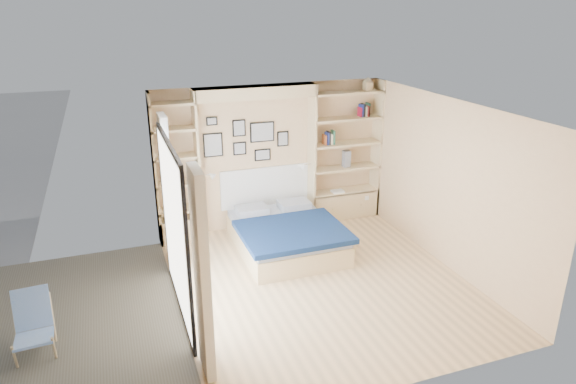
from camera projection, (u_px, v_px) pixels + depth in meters
name	position (u px, v px, depth m)	size (l,w,h in m)	color
ground	(320.00, 282.00, 7.34)	(4.50, 4.50, 0.00)	#DDB681
room_shell	(262.00, 181.00, 8.18)	(4.50, 4.50, 4.50)	tan
bed	(286.00, 234.00, 8.23)	(1.61, 2.08, 1.07)	#CDB380
photo_gallery	(245.00, 139.00, 8.60)	(1.48, 0.02, 0.82)	black
reading_lamps	(258.00, 170.00, 8.62)	(1.92, 0.12, 0.15)	silver
shelf_decor	(333.00, 129.00, 8.92)	(3.57, 0.23, 2.03)	#AD5226
deck	(46.00, 333.00, 6.19)	(3.20, 4.00, 0.05)	#635A49
deck_chair	(33.00, 324.00, 5.81)	(0.47, 0.72, 0.70)	tan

